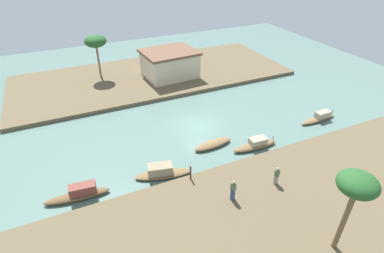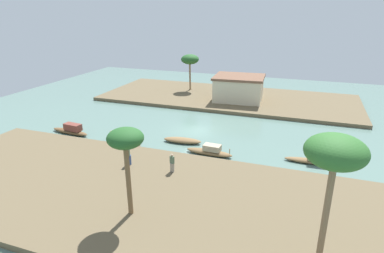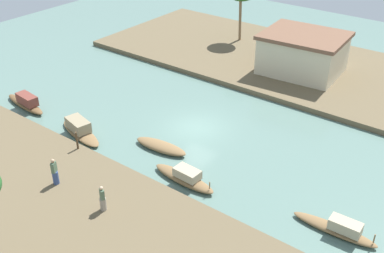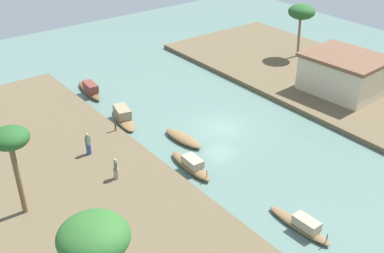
{
  "view_description": "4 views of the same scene",
  "coord_description": "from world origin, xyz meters",
  "px_view_note": "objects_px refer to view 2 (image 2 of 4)",
  "views": [
    {
      "loc": [
        -11.91,
        -24.66,
        17.17
      ],
      "look_at": [
        -0.92,
        -0.61,
        0.6
      ],
      "focal_mm": 28.83,
      "sensor_mm": 36.0,
      "label": 1
    },
    {
      "loc": [
        11.36,
        -33.03,
        13.08
      ],
      "look_at": [
        0.03,
        -1.51,
        1.02
      ],
      "focal_mm": 30.96,
      "sensor_mm": 36.0,
      "label": 2
    },
    {
      "loc": [
        17.55,
        -23.74,
        17.41
      ],
      "look_at": [
        0.59,
        -1.34,
        0.95
      ],
      "focal_mm": 43.82,
      "sensor_mm": 36.0,
      "label": 3
    },
    {
      "loc": [
        26.72,
        -23.41,
        19.69
      ],
      "look_at": [
        -0.43,
        -2.74,
        0.87
      ],
      "focal_mm": 45.93,
      "sensor_mm": 36.0,
      "label": 4
    }
  ],
  "objects_px": {
    "sampan_with_tall_canopy": "(122,138)",
    "palm_tree_right_tall": "(190,60)",
    "riverside_building": "(239,88)",
    "sampan_open_hull": "(71,130)",
    "palm_tree_left_far": "(335,155)",
    "sampan_midstream": "(313,160)",
    "palm_tree_left_near": "(126,141)",
    "person_on_near_bank": "(172,164)",
    "mooring_post": "(129,141)",
    "sampan_downstream_large": "(182,140)",
    "sampan_upstream_small": "(210,151)",
    "person_by_mooring": "(129,157)"
  },
  "relations": [
    {
      "from": "sampan_with_tall_canopy",
      "to": "palm_tree_right_tall",
      "type": "relative_size",
      "value": 0.85
    },
    {
      "from": "sampan_with_tall_canopy",
      "to": "riverside_building",
      "type": "height_order",
      "value": "riverside_building"
    },
    {
      "from": "sampan_open_hull",
      "to": "palm_tree_left_far",
      "type": "distance_m",
      "value": 28.89
    },
    {
      "from": "sampan_midstream",
      "to": "palm_tree_left_near",
      "type": "bearing_deg",
      "value": -132.9
    },
    {
      "from": "sampan_with_tall_canopy",
      "to": "person_on_near_bank",
      "type": "bearing_deg",
      "value": -19.66
    },
    {
      "from": "sampan_with_tall_canopy",
      "to": "riverside_building",
      "type": "bearing_deg",
      "value": 80.28
    },
    {
      "from": "sampan_midstream",
      "to": "mooring_post",
      "type": "xyz_separation_m",
      "value": [
        -16.71,
        -3.18,
        0.71
      ]
    },
    {
      "from": "sampan_downstream_large",
      "to": "palm_tree_right_tall",
      "type": "xyz_separation_m",
      "value": [
        -6.63,
        20.42,
        5.04
      ]
    },
    {
      "from": "palm_tree_left_near",
      "to": "palm_tree_left_far",
      "type": "relative_size",
      "value": 0.82
    },
    {
      "from": "palm_tree_left_near",
      "to": "sampan_midstream",
      "type": "bearing_deg",
      "value": 48.91
    },
    {
      "from": "palm_tree_left_near",
      "to": "palm_tree_left_far",
      "type": "xyz_separation_m",
      "value": [
        11.5,
        -0.57,
        1.16
      ]
    },
    {
      "from": "sampan_with_tall_canopy",
      "to": "mooring_post",
      "type": "xyz_separation_m",
      "value": [
        1.84,
        -1.73,
        0.63
      ]
    },
    {
      "from": "palm_tree_left_far",
      "to": "riverside_building",
      "type": "height_order",
      "value": "palm_tree_left_far"
    },
    {
      "from": "palm_tree_left_far",
      "to": "palm_tree_right_tall",
      "type": "distance_m",
      "value": 39.58
    },
    {
      "from": "sampan_upstream_small",
      "to": "person_by_mooring",
      "type": "xyz_separation_m",
      "value": [
        -5.63,
        -5.15,
        0.8
      ]
    },
    {
      "from": "palm_tree_left_far",
      "to": "sampan_downstream_large",
      "type": "bearing_deg",
      "value": 133.35
    },
    {
      "from": "sampan_with_tall_canopy",
      "to": "riverside_building",
      "type": "xyz_separation_m",
      "value": [
        7.99,
        18.83,
        1.78
      ]
    },
    {
      "from": "palm_tree_left_near",
      "to": "sampan_with_tall_canopy",
      "type": "bearing_deg",
      "value": 123.39
    },
    {
      "from": "sampan_with_tall_canopy",
      "to": "palm_tree_left_far",
      "type": "distance_m",
      "value": 23.2
    },
    {
      "from": "sampan_open_hull",
      "to": "person_by_mooring",
      "type": "relative_size",
      "value": 2.85
    },
    {
      "from": "sampan_upstream_small",
      "to": "sampan_open_hull",
      "type": "distance_m",
      "value": 15.93
    },
    {
      "from": "sampan_open_hull",
      "to": "palm_tree_left_near",
      "type": "relative_size",
      "value": 0.83
    },
    {
      "from": "mooring_post",
      "to": "palm_tree_right_tall",
      "type": "bearing_deg",
      "value": 96.18
    },
    {
      "from": "palm_tree_left_far",
      "to": "palm_tree_left_near",
      "type": "bearing_deg",
      "value": 177.19
    },
    {
      "from": "sampan_midstream",
      "to": "palm_tree_left_near",
      "type": "distance_m",
      "value": 17.67
    },
    {
      "from": "sampan_upstream_small",
      "to": "mooring_post",
      "type": "distance_m",
      "value": 7.79
    },
    {
      "from": "palm_tree_right_tall",
      "to": "riverside_building",
      "type": "relative_size",
      "value": 0.77
    },
    {
      "from": "sampan_upstream_small",
      "to": "palm_tree_left_far",
      "type": "height_order",
      "value": "palm_tree_left_far"
    },
    {
      "from": "palm_tree_left_far",
      "to": "riverside_building",
      "type": "distance_m",
      "value": 32.88
    },
    {
      "from": "mooring_post",
      "to": "riverside_building",
      "type": "xyz_separation_m",
      "value": [
        6.15,
        20.56,
        1.14
      ]
    },
    {
      "from": "sampan_with_tall_canopy",
      "to": "person_by_mooring",
      "type": "bearing_deg",
      "value": -40.09
    },
    {
      "from": "person_on_near_bank",
      "to": "palm_tree_right_tall",
      "type": "xyz_separation_m",
      "value": [
        -8.48,
        27.43,
        4.19
      ]
    },
    {
      "from": "sampan_downstream_large",
      "to": "person_by_mooring",
      "type": "relative_size",
      "value": 2.34
    },
    {
      "from": "person_on_near_bank",
      "to": "palm_tree_left_far",
      "type": "xyz_separation_m",
      "value": [
        11.24,
        -6.86,
        5.57
      ]
    },
    {
      "from": "sampan_upstream_small",
      "to": "palm_tree_left_near",
      "type": "xyz_separation_m",
      "value": [
        -1.94,
        -11.4,
        5.14
      ]
    },
    {
      "from": "sampan_downstream_large",
      "to": "riverside_building",
      "type": "height_order",
      "value": "riverside_building"
    },
    {
      "from": "palm_tree_right_tall",
      "to": "riverside_building",
      "type": "bearing_deg",
      "value": -22.39
    },
    {
      "from": "sampan_with_tall_canopy",
      "to": "mooring_post",
      "type": "distance_m",
      "value": 2.6
    },
    {
      "from": "palm_tree_left_far",
      "to": "palm_tree_right_tall",
      "type": "relative_size",
      "value": 1.26
    },
    {
      "from": "person_on_near_bank",
      "to": "palm_tree_right_tall",
      "type": "bearing_deg",
      "value": 134.66
    },
    {
      "from": "sampan_midstream",
      "to": "person_by_mooring",
      "type": "relative_size",
      "value": 2.68
    },
    {
      "from": "sampan_open_hull",
      "to": "palm_tree_left_near",
      "type": "bearing_deg",
      "value": -33.57
    },
    {
      "from": "sampan_midstream",
      "to": "sampan_with_tall_canopy",
      "type": "distance_m",
      "value": 18.61
    },
    {
      "from": "palm_tree_right_tall",
      "to": "riverside_building",
      "type": "distance_m",
      "value": 9.97
    },
    {
      "from": "sampan_upstream_small",
      "to": "sampan_with_tall_canopy",
      "type": "xyz_separation_m",
      "value": [
        -9.38,
        -0.11,
        0.06
      ]
    },
    {
      "from": "sampan_midstream",
      "to": "palm_tree_left_near",
      "type": "xyz_separation_m",
      "value": [
        -11.11,
        -12.74,
        5.15
      ]
    },
    {
      "from": "sampan_downstream_large",
      "to": "palm_tree_left_near",
      "type": "height_order",
      "value": "palm_tree_left_near"
    },
    {
      "from": "sampan_downstream_large",
      "to": "person_by_mooring",
      "type": "distance_m",
      "value": 7.42
    },
    {
      "from": "sampan_midstream",
      "to": "sampan_open_hull",
      "type": "relative_size",
      "value": 0.94
    },
    {
      "from": "sampan_with_tall_canopy",
      "to": "palm_tree_left_near",
      "type": "xyz_separation_m",
      "value": [
        7.44,
        -11.29,
        5.07
      ]
    }
  ]
}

